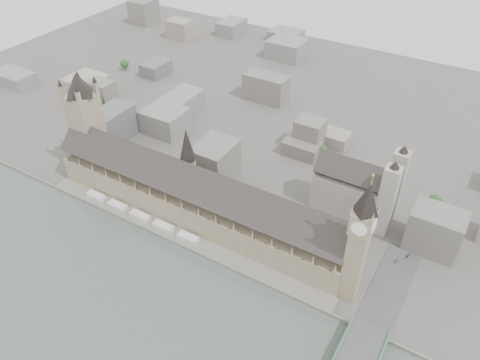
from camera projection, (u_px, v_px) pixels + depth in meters
The scene contains 12 objects.
ground at pixel (184, 231), 382.85m from camera, with size 900.00×900.00×0.00m, color #595651.
embankment_wall at pixel (172, 241), 371.78m from camera, with size 600.00×1.50×3.00m, color slate.
river_terrace at pixel (178, 236), 377.16m from camera, with size 270.00×15.00×2.00m, color slate.
terrace_tents at pixel (140, 216), 391.91m from camera, with size 118.00×7.00×4.00m.
palace_of_westminster at pixel (196, 197), 382.26m from camera, with size 265.00×40.73×55.44m.
elizabeth_tower at pixel (360, 236), 296.55m from camera, with size 17.00×17.00×107.50m.
victoria_tower at pixel (86, 120), 416.16m from camera, with size 30.00×30.00×100.00m.
central_tower at pixel (188, 154), 368.98m from camera, with size 13.00×13.00×48.00m.
westminster_abbey at pixel (358, 189), 386.71m from camera, with size 68.00×36.00×64.00m.
city_skyline_inland at pixel (309, 92), 537.07m from camera, with size 720.00×360.00×38.00m, color gray, non-canonical shape.
park_trees at pixel (214, 182), 422.94m from camera, with size 110.00×30.00×15.00m, color #1D4E1B, non-canonical shape.
car_approach at pixel (407, 256), 346.44m from camera, with size 2.21×5.44×1.58m, color gray.
Camera 1 is at (181.94, -213.21, 268.20)m, focal length 35.00 mm.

